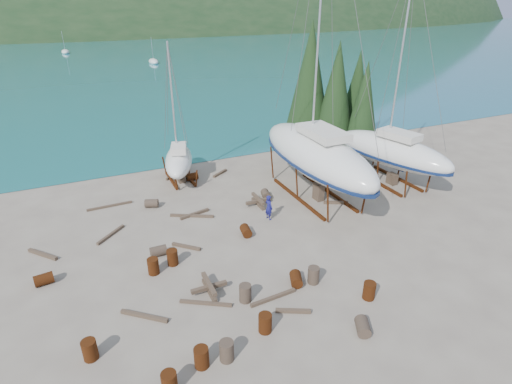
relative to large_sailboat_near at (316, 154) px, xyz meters
name	(u,v)px	position (x,y,z in m)	size (l,w,h in m)	color
ground	(266,253)	(-6.32, -5.16, -3.26)	(600.00, 600.00, 0.00)	#6B6055
bay_water	(71,22)	(-6.32, 309.84, -3.25)	(700.00, 700.00, 0.00)	#197A7F
far_hill	(71,22)	(-6.32, 314.84, -3.26)	(800.00, 360.00, 110.00)	#1B341A
far_house_center	(29,28)	(-26.32, 184.84, -0.33)	(6.60, 5.60, 5.60)	beige
far_house_right	(148,25)	(23.68, 184.84, -0.33)	(6.60, 5.60, 5.60)	beige
cypress_near_right	(336,91)	(6.18, 6.84, 2.53)	(3.60, 3.60, 10.00)	black
cypress_mid_right	(364,104)	(7.68, 4.84, 1.66)	(3.06, 3.06, 8.50)	black
cypress_back_left	(310,78)	(4.68, 8.84, 3.41)	(4.14, 4.14, 11.50)	black
cypress_far_right	(357,93)	(9.18, 7.84, 1.95)	(3.24, 3.24, 9.00)	black
moored_boat_mid	(153,62)	(3.68, 74.84, -2.87)	(2.00, 5.00, 6.05)	silver
moored_boat_far	(65,52)	(-14.32, 104.84, -2.87)	(2.00, 5.00, 6.05)	silver
large_sailboat_near	(316,154)	(0.00, 0.00, 0.00)	(3.92, 12.91, 20.24)	silver
large_sailboat_far	(392,151)	(6.68, -0.19, -0.69)	(5.12, 10.29, 15.66)	silver
small_sailboat_shore	(179,160)	(-8.05, 6.84, -1.55)	(3.83, 6.77, 10.34)	silver
worker	(269,207)	(-4.45, -1.68, -2.42)	(0.61, 0.40, 1.68)	navy
drum_0	(90,350)	(-15.81, -8.87, -2.82)	(0.58, 0.58, 0.88)	#51220E
drum_1	(363,327)	(-5.17, -12.21, -2.97)	(0.58, 0.58, 0.88)	#2D2823
drum_2	(44,279)	(-17.58, -3.00, -2.97)	(0.58, 0.58, 0.88)	#51220E
drum_3	(265,323)	(-8.93, -10.43, -2.82)	(0.58, 0.58, 0.88)	#51220E
drum_4	(192,177)	(-7.21, 6.45, -2.97)	(0.58, 0.58, 0.88)	#51220E
drum_5	(245,293)	(-8.94, -8.30, -2.82)	(0.58, 0.58, 0.88)	#2D2823
drum_6	(246,231)	(-6.59, -2.91, -2.97)	(0.58, 0.58, 0.88)	#51220E
drum_7	(369,291)	(-3.54, -10.57, -2.82)	(0.58, 0.58, 0.88)	#51220E
drum_8	(153,266)	(-12.43, -4.39, -2.82)	(0.58, 0.58, 0.88)	#51220E
drum_9	(152,203)	(-11.03, 3.13, -2.97)	(0.58, 0.58, 0.88)	#2D2823
drum_10	(201,357)	(-11.94, -11.04, -2.82)	(0.58, 0.58, 0.88)	#51220E
drum_11	(266,194)	(-3.31, 1.13, -2.97)	(0.58, 0.58, 0.88)	#2D2823
drum_12	(296,279)	(-6.15, -8.21, -2.97)	(0.58, 0.58, 0.88)	#51220E
drum_13	(169,383)	(-13.33, -11.65, -2.82)	(0.58, 0.58, 0.88)	#51220E
drum_14	(172,257)	(-11.33, -4.02, -2.82)	(0.58, 0.58, 0.88)	#51220E
drum_15	(158,251)	(-11.85, -2.88, -2.97)	(0.58, 0.58, 0.88)	#2D2823
drum_16	(227,351)	(-10.95, -11.15, -2.82)	(0.58, 0.58, 0.88)	#2D2823
drum_17	(313,275)	(-5.30, -8.47, -2.82)	(0.58, 0.58, 0.88)	#2D2823
timber_1	(336,203)	(0.77, -1.72, -3.16)	(0.19, 1.69, 0.19)	brown
timber_2	(43,254)	(-17.74, -0.23, -3.16)	(0.19, 2.13, 0.19)	brown
timber_3	(206,303)	(-10.72, -7.78, -3.18)	(0.15, 2.48, 0.15)	brown
timber_4	(186,247)	(-10.26, -2.77, -3.17)	(0.17, 1.79, 0.17)	brown
timber_5	(273,298)	(-7.69, -8.76, -3.18)	(0.16, 2.43, 0.16)	brown
timber_6	(220,173)	(-4.81, 6.62, -3.16)	(0.19, 1.69, 0.19)	brown
timber_7	(293,311)	(-7.28, -9.94, -3.17)	(0.17, 1.61, 0.17)	brown
timber_8	(195,214)	(-8.70, 0.78, -3.16)	(0.19, 2.11, 0.19)	brown
timber_9	(173,174)	(-8.31, 8.15, -3.18)	(0.15, 2.43, 0.15)	brown
timber_10	(192,216)	(-8.93, 0.63, -3.17)	(0.16, 2.87, 0.16)	brown
timber_12	(144,316)	(-13.49, -7.46, -3.17)	(0.17, 2.31, 0.17)	brown
timber_15	(110,206)	(-13.68, 4.36, -3.18)	(0.15, 2.99, 0.15)	brown
timber_17	(111,235)	(-14.05, 0.39, -3.17)	(0.16, 2.30, 0.16)	brown
timber_pile_fore	(209,287)	(-10.29, -7.02, -2.96)	(1.80, 1.80, 0.60)	brown
timber_pile_aft	(258,201)	(-4.26, 0.37, -2.96)	(1.80, 1.80, 0.60)	brown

